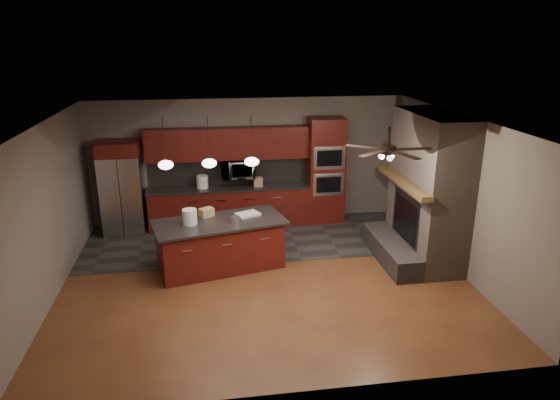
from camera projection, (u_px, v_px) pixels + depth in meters
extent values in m
plane|color=brown|center=(266.00, 278.00, 8.86)|extent=(7.00, 7.00, 0.00)
cube|color=white|center=(264.00, 121.00, 7.97)|extent=(7.00, 6.00, 0.02)
cube|color=#6A6054|center=(249.00, 161.00, 11.23)|extent=(7.00, 0.02, 2.80)
cube|color=#6A6054|center=(459.00, 194.00, 8.91)|extent=(0.02, 6.00, 2.80)
cube|color=#6A6054|center=(47.00, 214.00, 7.92)|extent=(0.02, 6.00, 2.80)
cube|color=#34322F|center=(256.00, 239.00, 10.55)|extent=(7.00, 2.40, 0.01)
cube|color=#6B5A4C|center=(429.00, 189.00, 9.22)|extent=(0.80, 2.00, 2.80)
cube|color=#3E3633|center=(390.00, 250.00, 9.52)|extent=(0.50, 2.00, 0.40)
cube|color=#2D2D30|center=(407.00, 219.00, 9.35)|extent=(0.05, 1.20, 0.95)
cube|color=black|center=(405.00, 219.00, 9.35)|extent=(0.02, 1.00, 0.75)
cube|color=brown|center=(404.00, 182.00, 9.11)|extent=(0.22, 2.10, 0.10)
cube|color=#581110|center=(230.00, 207.00, 11.19)|extent=(3.55, 0.60, 0.86)
cube|color=black|center=(229.00, 188.00, 11.05)|extent=(3.59, 0.64, 0.04)
cube|color=black|center=(228.00, 171.00, 11.21)|extent=(3.55, 0.03, 0.60)
cube|color=#581110|center=(228.00, 144.00, 10.85)|extent=(3.55, 0.35, 0.70)
cube|color=#581110|center=(326.00, 170.00, 11.25)|extent=(0.80, 0.60, 2.38)
cube|color=silver|center=(328.00, 184.00, 11.04)|extent=(0.70, 0.03, 0.52)
cube|color=black|center=(329.00, 185.00, 11.02)|extent=(0.55, 0.02, 0.35)
cube|color=silver|center=(329.00, 158.00, 10.85)|extent=(0.70, 0.03, 0.52)
cube|color=black|center=(330.00, 158.00, 10.83)|extent=(0.55, 0.02, 0.35)
imported|color=silver|center=(238.00, 168.00, 10.99)|extent=(0.73, 0.41, 0.50)
cube|color=silver|center=(123.00, 195.00, 10.66)|extent=(0.86, 0.72, 1.71)
cube|color=#2D2D30|center=(120.00, 200.00, 10.32)|extent=(0.02, 0.02, 1.69)
cube|color=silver|center=(115.00, 198.00, 10.28)|extent=(0.03, 0.03, 0.86)
cube|color=silver|center=(125.00, 197.00, 10.30)|extent=(0.03, 0.03, 0.86)
cube|color=#581110|center=(118.00, 148.00, 10.33)|extent=(0.86, 0.72, 0.30)
cube|color=#581110|center=(220.00, 246.00, 9.13)|extent=(2.34, 1.39, 0.88)
cube|color=black|center=(219.00, 222.00, 8.98)|extent=(2.52, 1.57, 0.04)
cylinder|color=silver|center=(190.00, 217.00, 8.79)|extent=(0.28, 0.28, 0.27)
cylinder|color=silver|center=(235.00, 219.00, 8.90)|extent=(0.19, 0.19, 0.11)
cube|color=silver|center=(248.00, 214.00, 9.26)|extent=(0.50, 0.44, 0.04)
cube|color=#A18353|center=(207.00, 212.00, 9.19)|extent=(0.30, 0.28, 0.16)
cylinder|color=white|center=(202.00, 182.00, 10.91)|extent=(0.32, 0.32, 0.28)
cube|color=#A47955|center=(258.00, 182.00, 11.05)|extent=(0.20, 0.16, 0.22)
cylinder|color=black|center=(164.00, 139.00, 8.52)|extent=(0.01, 0.01, 0.78)
ellipsoid|color=white|center=(166.00, 165.00, 8.66)|extent=(0.26, 0.26, 0.16)
cylinder|color=black|center=(208.00, 138.00, 8.62)|extent=(0.01, 0.01, 0.78)
ellipsoid|color=white|center=(209.00, 163.00, 8.77)|extent=(0.26, 0.26, 0.16)
cylinder|color=black|center=(251.00, 137.00, 8.73)|extent=(0.01, 0.01, 0.78)
ellipsoid|color=white|center=(252.00, 162.00, 8.87)|extent=(0.26, 0.26, 0.16)
cylinder|color=black|center=(389.00, 137.00, 7.52)|extent=(0.04, 0.04, 0.30)
cylinder|color=black|center=(388.00, 150.00, 7.58)|extent=(0.24, 0.24, 0.12)
cube|color=black|center=(412.00, 149.00, 7.64)|extent=(0.60, 0.12, 0.01)
cube|color=black|center=(387.00, 144.00, 7.94)|extent=(0.30, 0.61, 0.01)
cube|color=black|center=(364.00, 147.00, 7.75)|extent=(0.56, 0.45, 0.01)
cube|color=black|center=(373.00, 154.00, 7.33)|extent=(0.56, 0.45, 0.01)
cube|color=black|center=(405.00, 155.00, 7.26)|extent=(0.30, 0.61, 0.01)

